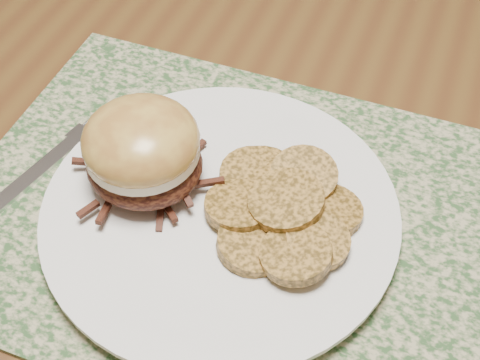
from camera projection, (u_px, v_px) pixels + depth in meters
name	position (u px, v px, depth m)	size (l,w,h in m)	color
dining_table	(405.00, 175.00, 0.67)	(1.50, 0.90, 0.75)	#553918
placemat	(241.00, 217.00, 0.53)	(0.45, 0.33, 0.00)	#2E4F29
dinner_plate	(220.00, 214.00, 0.52)	(0.26, 0.26, 0.02)	white
pork_sandwich	(142.00, 150.00, 0.51)	(0.11, 0.11, 0.07)	black
roasted_potatoes	(280.00, 206.00, 0.50)	(0.14, 0.15, 0.03)	#A47330
fork	(45.00, 165.00, 0.56)	(0.06, 0.17, 0.00)	silver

